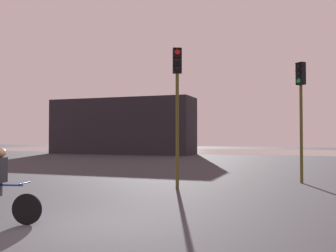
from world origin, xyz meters
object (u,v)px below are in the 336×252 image
at_px(traffic_light_far_right, 301,100).
at_px(cyclist, 1,185).
at_px(distant_building, 122,126).
at_px(traffic_light_center, 177,92).

bearing_deg(traffic_light_far_right, cyclist, 96.05).
bearing_deg(distant_building, traffic_light_center, -59.13).
bearing_deg(cyclist, distant_building, -170.61).
xyz_separation_m(traffic_light_center, cyclist, (-1.89, -6.34, -2.64)).
bearing_deg(traffic_light_far_right, traffic_light_center, 75.70).
distance_m(traffic_light_far_right, traffic_light_center, 5.24).
relative_size(traffic_light_center, cyclist, 3.00).
relative_size(distant_building, traffic_light_center, 3.06).
height_order(distant_building, cyclist, distant_building).
height_order(traffic_light_center, cyclist, traffic_light_center).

